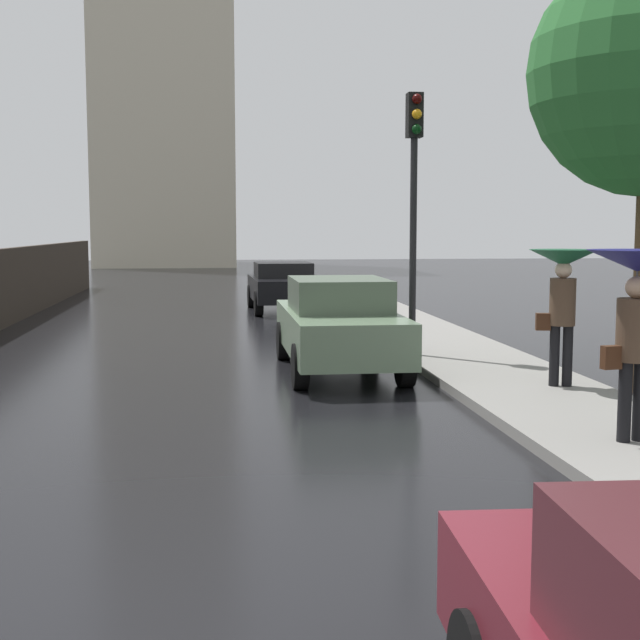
{
  "coord_description": "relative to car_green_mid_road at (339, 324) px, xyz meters",
  "views": [
    {
      "loc": [
        0.71,
        -4.88,
        2.34
      ],
      "look_at": [
        2.29,
        7.93,
        0.97
      ],
      "focal_mm": 48.4,
      "sensor_mm": 36.0,
      "label": 1
    }
  ],
  "objects": [
    {
      "name": "ground",
      "position": [
        -2.72,
        -8.96,
        -0.79
      ],
      "size": [
        120.0,
        120.0,
        0.0
      ],
      "primitive_type": "plane",
      "color": "black"
    },
    {
      "name": "traffic_light",
      "position": [
        1.42,
        0.81,
        2.46
      ],
      "size": [
        0.26,
        0.39,
        4.5
      ],
      "color": "black",
      "rests_on": "sidewalk_strip"
    },
    {
      "name": "distant_tower",
      "position": [
        -5.02,
        42.45,
        12.83
      ],
      "size": [
        8.69,
        9.97,
        30.65
      ],
      "color": "beige",
      "rests_on": "ground"
    },
    {
      "name": "pedestrian_with_umbrella_near",
      "position": [
        2.27,
        -5.52,
        0.9
      ],
      "size": [
        1.02,
        1.02,
        1.99
      ],
      "rotation": [
        0.0,
        0.0,
        3.3
      ],
      "color": "black",
      "rests_on": "sidewalk_strip"
    },
    {
      "name": "car_green_mid_road",
      "position": [
        0.0,
        0.0,
        0.0
      ],
      "size": [
        1.8,
        4.43,
        1.54
      ],
      "rotation": [
        0.0,
        0.0,
        0.0
      ],
      "color": "slate",
      "rests_on": "ground"
    },
    {
      "name": "pedestrian_with_umbrella_far",
      "position": [
        2.8,
        -2.4,
        0.85
      ],
      "size": [
        0.95,
        0.95,
        1.91
      ],
      "rotation": [
        0.0,
        0.0,
        -0.2
      ],
      "color": "black",
      "rests_on": "sidewalk_strip"
    },
    {
      "name": "car_black_far_ahead",
      "position": [
        -0.07,
        10.52,
        -0.06
      ],
      "size": [
        1.93,
        3.97,
        1.38
      ],
      "rotation": [
        0.0,
        0.0,
        0.03
      ],
      "color": "black",
      "rests_on": "ground"
    }
  ]
}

